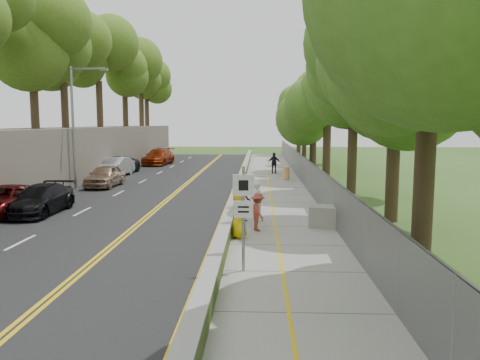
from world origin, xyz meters
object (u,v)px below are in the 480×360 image
person_far (274,163)px  signpost (243,207)px  construction_barrel (285,173)px  car_2 (4,200)px  painter_0 (239,213)px  streetlight (76,119)px  concrete_block (326,217)px

person_far → signpost: bearing=93.1°
construction_barrel → car_2: car_2 is taller
car_2 → painter_0: painter_0 is taller
person_far → streetlight: bearing=43.2°
streetlight → construction_barrel: bearing=20.9°
streetlight → painter_0: 17.55m
painter_0 → streetlight: bearing=33.9°
signpost → concrete_block: signpost is taller
construction_barrel → car_2: size_ratio=0.20×
person_far → painter_0: bearing=91.7°
car_2 → painter_0: (11.35, -4.07, 0.26)m
streetlight → signpost: streetlight is taller
streetlight → car_2: bearing=-90.9°
car_2 → person_far: 23.02m
signpost → person_far: (1.75, 26.80, -1.01)m
streetlight → construction_barrel: 15.52m
construction_barrel → signpost: bearing=-96.3°
streetlight → person_far: bearing=36.4°
construction_barrel → person_far: 4.52m
car_2 → painter_0: size_ratio=2.63×
painter_0 → person_far: (2.05, 22.79, -0.04)m
construction_barrel → painter_0: (-2.77, -18.35, 0.45)m
streetlight → concrete_block: streetlight is taller
signpost → person_far: signpost is taller
signpost → person_far: size_ratio=1.72×
painter_0 → car_2: bearing=63.4°
signpost → painter_0: 4.14m
streetlight → painter_0: bearing=-49.2°
streetlight → construction_barrel: streetlight is taller
concrete_block → signpost: bearing=-118.4°
construction_barrel → painter_0: 18.56m
construction_barrel → car_2: (-14.12, -14.28, 0.19)m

